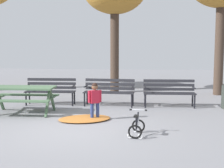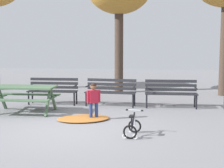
{
  "view_description": "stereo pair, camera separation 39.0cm",
  "coord_description": "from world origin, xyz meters",
  "px_view_note": "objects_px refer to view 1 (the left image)",
  "views": [
    {
      "loc": [
        1.53,
        -7.48,
        2.0
      ],
      "look_at": [
        0.71,
        1.82,
        0.85
      ],
      "focal_mm": 53.74,
      "sensor_mm": 36.0,
      "label": 1
    },
    {
      "loc": [
        1.91,
        -7.44,
        2.0
      ],
      "look_at": [
        0.71,
        1.82,
        0.85
      ],
      "focal_mm": 53.74,
      "sensor_mm": 36.0,
      "label": 2
    }
  ],
  "objects_px": {
    "park_bench_right": "(169,91)",
    "kids_bicycle": "(137,127)",
    "picnic_table": "(23,93)",
    "park_bench_left": "(109,90)",
    "child_standing": "(95,98)",
    "park_bench_far_left": "(51,89)"
  },
  "relations": [
    {
      "from": "picnic_table",
      "to": "park_bench_right",
      "type": "bearing_deg",
      "value": 17.92
    },
    {
      "from": "picnic_table",
      "to": "kids_bicycle",
      "type": "relative_size",
      "value": 3.07
    },
    {
      "from": "park_bench_right",
      "to": "kids_bicycle",
      "type": "relative_size",
      "value": 2.72
    },
    {
      "from": "child_standing",
      "to": "park_bench_left",
      "type": "bearing_deg",
      "value": 84.84
    },
    {
      "from": "picnic_table",
      "to": "park_bench_right",
      "type": "height_order",
      "value": "park_bench_right"
    },
    {
      "from": "picnic_table",
      "to": "park_bench_left",
      "type": "height_order",
      "value": "park_bench_left"
    },
    {
      "from": "picnic_table",
      "to": "child_standing",
      "type": "relative_size",
      "value": 1.87
    },
    {
      "from": "child_standing",
      "to": "kids_bicycle",
      "type": "xyz_separation_m",
      "value": [
        1.11,
        -1.41,
        -0.36
      ]
    },
    {
      "from": "park_bench_right",
      "to": "kids_bicycle",
      "type": "bearing_deg",
      "value": -105.77
    },
    {
      "from": "park_bench_far_left",
      "to": "park_bench_right",
      "type": "height_order",
      "value": "same"
    },
    {
      "from": "park_bench_left",
      "to": "park_bench_right",
      "type": "bearing_deg",
      "value": -0.77
    },
    {
      "from": "picnic_table",
      "to": "kids_bicycle",
      "type": "height_order",
      "value": "picnic_table"
    },
    {
      "from": "park_bench_far_left",
      "to": "kids_bicycle",
      "type": "bearing_deg",
      "value": -50.65
    },
    {
      "from": "park_bench_far_left",
      "to": "park_bench_right",
      "type": "bearing_deg",
      "value": -0.87
    },
    {
      "from": "park_bench_far_left",
      "to": "park_bench_left",
      "type": "relative_size",
      "value": 0.99
    },
    {
      "from": "park_bench_right",
      "to": "kids_bicycle",
      "type": "height_order",
      "value": "park_bench_right"
    },
    {
      "from": "picnic_table",
      "to": "park_bench_right",
      "type": "relative_size",
      "value": 1.13
    },
    {
      "from": "park_bench_far_left",
      "to": "park_bench_right",
      "type": "distance_m",
      "value": 3.8
    },
    {
      "from": "park_bench_right",
      "to": "kids_bicycle",
      "type": "distance_m",
      "value": 3.55
    },
    {
      "from": "park_bench_left",
      "to": "park_bench_right",
      "type": "relative_size",
      "value": 1.01
    },
    {
      "from": "park_bench_left",
      "to": "child_standing",
      "type": "bearing_deg",
      "value": -95.16
    },
    {
      "from": "picnic_table",
      "to": "kids_bicycle",
      "type": "distance_m",
      "value": 3.87
    }
  ]
}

